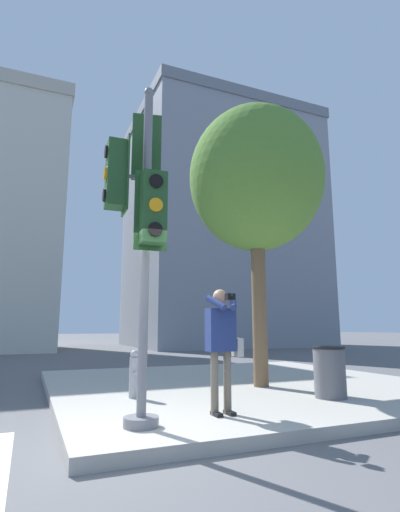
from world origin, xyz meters
The scene contains 8 objects.
ground_plane centered at (0.00, 0.00, 0.00)m, with size 160.00×160.00×0.00m, color #5B5B5E.
sidewalk_corner centered at (3.50, 3.50, 0.08)m, with size 8.00×8.00×0.16m.
traffic_signal_pole centered at (0.32, 0.38, 2.96)m, with size 0.84×1.15×4.51m.
person_photographer centered at (1.63, 0.61, 1.20)m, with size 0.58×0.54×1.73m.
street_tree centered at (3.52, 2.67, 4.59)m, with size 2.96×2.96×6.09m.
fire_hydrant centered at (0.81, 2.38, 0.56)m, with size 0.17×0.23×0.80m.
trash_bin centered at (3.91, 1.06, 0.59)m, with size 0.56×0.56×0.86m.
building_right centered at (12.29, 22.34, 8.86)m, with size 13.21×10.54×17.69m.
Camera 1 is at (-0.94, -4.61, 1.36)m, focal length 28.00 mm.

